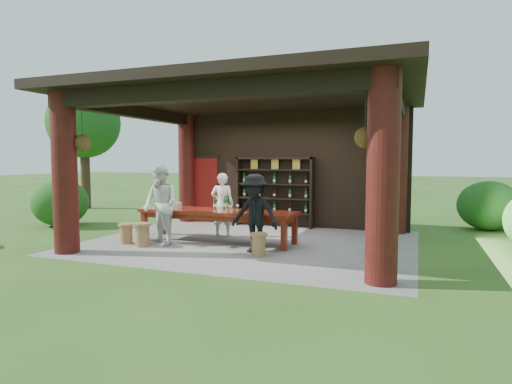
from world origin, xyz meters
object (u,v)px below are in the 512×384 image
(tasting_table, at_px, (217,215))
(stool_near_right, at_px, (259,244))
(napkin_basket, at_px, (175,205))
(wine_shelf, at_px, (274,192))
(host, at_px, (222,204))
(guest_man, at_px, (255,213))
(guest_woman, at_px, (160,205))
(stool_far_left, at_px, (126,233))
(stool_near_left, at_px, (142,234))

(tasting_table, relative_size, stool_near_right, 8.25)
(tasting_table, relative_size, napkin_basket, 14.69)
(wine_shelf, height_order, napkin_basket, wine_shelf)
(host, xyz_separation_m, guest_man, (1.45, -1.50, 0.02))
(wine_shelf, height_order, stool_near_right, wine_shelf)
(host, height_order, guest_woman, guest_woman)
(stool_far_left, height_order, guest_man, guest_man)
(stool_near_left, relative_size, guest_man, 0.32)
(wine_shelf, relative_size, guest_man, 1.39)
(stool_near_right, relative_size, host, 0.29)
(stool_far_left, relative_size, host, 0.29)
(stool_near_left, bearing_deg, stool_far_left, 165.37)
(stool_far_left, bearing_deg, host, 45.16)
(guest_man, bearing_deg, stool_near_left, -165.10)
(stool_far_left, bearing_deg, napkin_basket, 51.99)
(guest_man, bearing_deg, stool_far_left, -168.91)
(wine_shelf, distance_m, stool_far_left, 4.41)
(wine_shelf, xyz_separation_m, host, (-0.73, -1.95, -0.21))
(host, distance_m, guest_man, 2.09)
(host, bearing_deg, stool_near_right, 120.36)
(host, bearing_deg, stool_far_left, 32.94)
(tasting_table, distance_m, stool_far_left, 2.13)
(tasting_table, bearing_deg, napkin_basket, -179.87)
(stool_near_right, xyz_separation_m, guest_man, (-0.19, 0.29, 0.57))
(stool_near_right, distance_m, stool_far_left, 3.31)
(stool_near_left, distance_m, host, 2.19)
(napkin_basket, bearing_deg, stool_near_right, -22.52)
(stool_far_left, height_order, guest_woman, guest_woman)
(wine_shelf, bearing_deg, host, -110.58)
(host, relative_size, napkin_basket, 6.16)
(guest_woman, bearing_deg, tasting_table, 58.87)
(guest_woman, bearing_deg, wine_shelf, 87.59)
(tasting_table, distance_m, guest_woman, 1.33)
(guest_man, xyz_separation_m, napkin_basket, (-2.38, 0.78, 0.00))
(tasting_table, bearing_deg, guest_woman, -143.07)
(wine_shelf, bearing_deg, napkin_basket, -121.73)
(stool_near_left, distance_m, guest_woman, 0.76)
(host, relative_size, guest_woman, 0.88)
(stool_near_left, relative_size, host, 0.33)
(stool_near_right, bearing_deg, stool_far_left, 177.87)
(stool_near_left, height_order, guest_man, guest_man)
(host, height_order, guest_man, guest_man)
(host, xyz_separation_m, guest_woman, (-0.83, -1.51, 0.11))
(tasting_table, relative_size, stool_near_left, 7.32)
(wine_shelf, distance_m, stool_near_left, 4.26)
(stool_far_left, xyz_separation_m, napkin_basket, (0.74, 0.94, 0.58))
(tasting_table, height_order, stool_far_left, tasting_table)
(stool_far_left, bearing_deg, tasting_table, 26.84)
(wine_shelf, relative_size, tasting_table, 0.60)
(stool_near_right, distance_m, guest_woman, 2.59)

